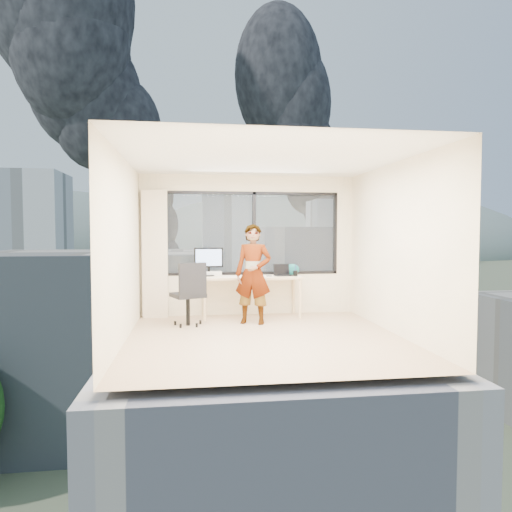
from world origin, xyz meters
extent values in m
cube|color=tan|center=(0.00, 0.00, 0.00)|extent=(4.00, 4.00, 0.01)
cube|color=white|center=(0.00, 0.00, 2.60)|extent=(4.00, 4.00, 0.01)
cube|color=#FBE6C2|center=(0.00, -2.00, 1.30)|extent=(4.00, 0.01, 2.60)
cube|color=#FBE6C2|center=(-2.00, 0.00, 1.30)|extent=(0.01, 4.00, 2.60)
cube|color=#FBE6C2|center=(2.00, 0.00, 1.30)|extent=(0.01, 4.00, 2.60)
cube|color=#F4DEBF|center=(-1.72, 1.88, 1.15)|extent=(0.45, 0.14, 2.30)
cube|color=beige|center=(0.00, 1.66, 0.38)|extent=(1.80, 0.60, 0.75)
imported|color=#2D2D33|center=(-0.03, 1.09, 0.84)|extent=(0.71, 0.58, 1.68)
cube|color=white|center=(-0.69, 1.92, 0.79)|extent=(0.34, 0.29, 0.08)
cube|color=black|center=(0.32, 1.60, 0.76)|extent=(0.11, 0.06, 0.01)
cylinder|color=black|center=(0.80, 1.57, 0.80)|extent=(0.10, 0.10, 0.10)
ellipsoid|color=#0D504F|center=(0.80, 1.82, 0.85)|extent=(0.29, 0.22, 0.20)
cube|color=#515B3D|center=(0.00, 120.00, -14.00)|extent=(400.00, 400.00, 0.04)
cube|color=beige|center=(-9.00, 30.00, -7.00)|extent=(16.00, 12.00, 14.00)
cube|color=white|center=(12.00, 38.00, -6.00)|extent=(14.00, 13.00, 16.00)
cube|color=silver|center=(-35.00, 95.00, 0.00)|extent=(14.00, 14.00, 28.00)
cube|color=silver|center=(8.00, 120.00, 1.00)|extent=(13.00, 13.00, 30.00)
cube|color=silver|center=(45.00, 140.00, -1.00)|extent=(15.00, 15.00, 26.00)
cube|color=silver|center=(-60.00, 150.00, -3.00)|extent=(16.00, 14.00, 22.00)
ellipsoid|color=slate|center=(-120.00, 320.00, -14.00)|extent=(288.00, 216.00, 90.00)
ellipsoid|color=slate|center=(100.00, 320.00, -14.00)|extent=(300.00, 220.00, 96.00)
camera|label=1|loc=(-1.03, -6.50, 1.55)|focal=32.01mm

